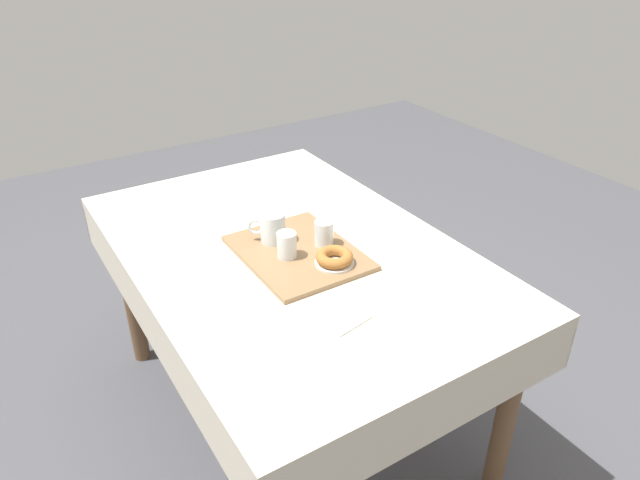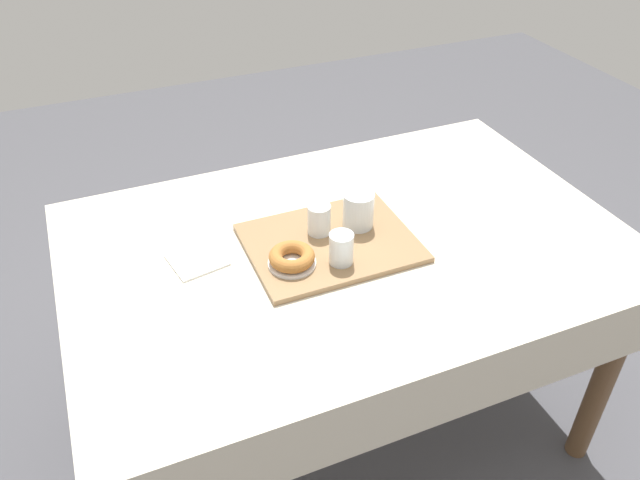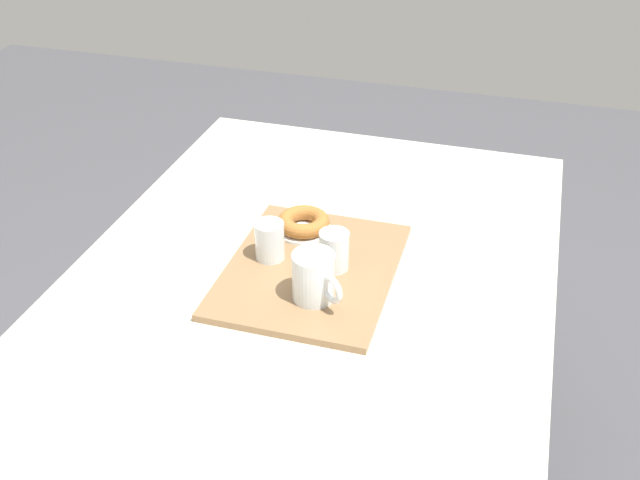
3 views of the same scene
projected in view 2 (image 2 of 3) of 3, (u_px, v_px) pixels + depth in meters
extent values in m
plane|color=#47474C|center=(343.00, 419.00, 2.07)|extent=(6.00, 6.00, 0.00)
cube|color=beige|center=(349.00, 247.00, 1.64)|extent=(1.45, 0.96, 0.04)
cube|color=beige|center=(287.00, 188.00, 2.05)|extent=(1.45, 0.01, 0.14)
cube|color=beige|center=(440.00, 404.00, 1.34)|extent=(1.45, 0.01, 0.14)
cube|color=beige|center=(561.00, 216.00, 1.92)|extent=(0.01, 0.96, 0.14)
cube|color=beige|center=(70.00, 348.00, 1.47)|extent=(0.01, 0.96, 0.14)
cylinder|color=brown|center=(455.00, 228.00, 2.35)|extent=(0.06, 0.06, 0.70)
cylinder|color=brown|center=(110.00, 318.00, 1.96)|extent=(0.06, 0.06, 0.70)
cylinder|color=brown|center=(605.00, 375.00, 1.77)|extent=(0.06, 0.06, 0.70)
cube|color=olive|center=(330.00, 242.00, 1.61)|extent=(0.42, 0.33, 0.02)
cylinder|color=white|center=(358.00, 210.00, 1.63)|extent=(0.08, 0.08, 0.10)
cylinder|color=maroon|center=(358.00, 213.00, 1.64)|extent=(0.07, 0.07, 0.07)
torus|color=white|center=(362.00, 198.00, 1.67)|extent=(0.04, 0.05, 0.06)
cylinder|color=white|center=(341.00, 248.00, 1.51)|extent=(0.06, 0.06, 0.08)
cylinder|color=silver|center=(341.00, 251.00, 1.51)|extent=(0.05, 0.05, 0.06)
cylinder|color=white|center=(319.00, 219.00, 1.61)|extent=(0.06, 0.06, 0.08)
cylinder|color=silver|center=(319.00, 223.00, 1.62)|extent=(0.05, 0.05, 0.05)
cylinder|color=white|center=(292.00, 263.00, 1.52)|extent=(0.12, 0.12, 0.01)
torus|color=#A3662D|center=(292.00, 257.00, 1.51)|extent=(0.11, 0.11, 0.03)
cube|color=white|center=(197.00, 260.00, 1.56)|extent=(0.15, 0.14, 0.01)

